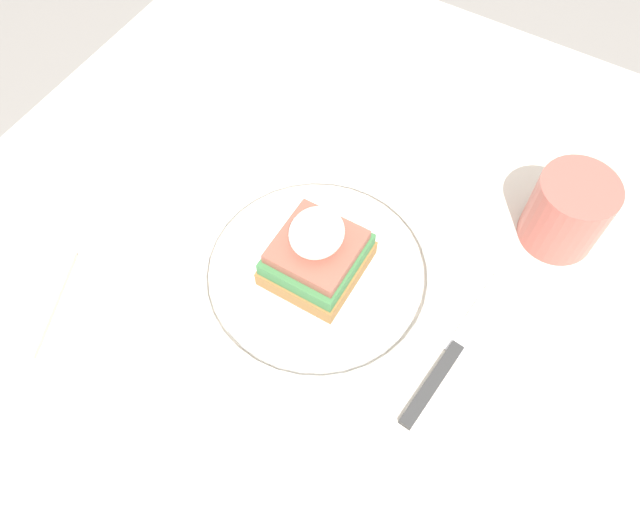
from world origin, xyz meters
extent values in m
plane|color=gray|center=(0.00, 0.00, 0.00)|extent=(6.00, 6.00, 0.00)
cube|color=beige|center=(0.00, 0.00, 0.73)|extent=(0.80, 0.88, 0.03)
cylinder|color=beige|center=(-0.34, 0.38, 0.36)|extent=(0.06, 0.06, 0.71)
cylinder|color=beige|center=(0.34, 0.38, 0.36)|extent=(0.06, 0.06, 0.71)
cylinder|color=white|center=(0.00, 0.00, 0.75)|extent=(0.21, 0.21, 0.01)
torus|color=white|center=(0.00, 0.00, 0.75)|extent=(0.24, 0.24, 0.01)
cube|color=olive|center=(0.00, 0.00, 0.77)|extent=(0.08, 0.09, 0.02)
cube|color=#38703D|center=(0.00, 0.00, 0.78)|extent=(0.08, 0.09, 0.02)
cube|color=brown|center=(0.00, 0.00, 0.80)|extent=(0.07, 0.07, 0.01)
ellipsoid|color=white|center=(0.00, 0.00, 0.82)|extent=(0.05, 0.05, 0.04)
cube|color=silver|center=(-0.17, -0.01, 0.74)|extent=(0.03, 0.10, 0.00)
cube|color=silver|center=(-0.16, 0.05, 0.74)|extent=(0.03, 0.04, 0.00)
cube|color=#2D2D2D|center=(0.15, -0.04, 0.75)|extent=(0.02, 0.09, 0.01)
cube|color=silver|center=(0.16, 0.04, 0.74)|extent=(0.03, 0.11, 0.00)
cylinder|color=#AD5147|center=(0.19, 0.17, 0.78)|extent=(0.08, 0.08, 0.08)
cylinder|color=gold|center=(0.19, 0.17, 0.82)|extent=(0.07, 0.07, 0.00)
camera|label=1|loc=(0.15, -0.25, 1.28)|focal=35.00mm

